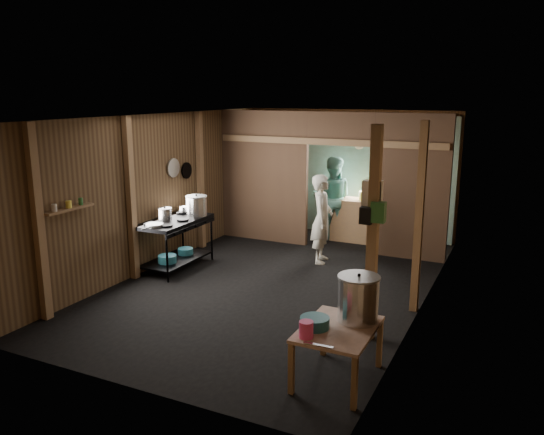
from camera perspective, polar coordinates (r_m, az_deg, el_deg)
The scene contains 42 objects.
floor at distance 8.69m, azimuth 0.57°, elevation -6.81°, with size 4.50×7.00×0.00m, color black.
ceiling at distance 8.18m, azimuth 0.62°, elevation 10.58°, with size 4.50×7.00×0.00m, color #45413E.
wall_back at distance 11.56m, azimuth 7.98°, elevation 4.72°, with size 4.50×0.00×2.60m, color brown.
wall_front at distance 5.48m, azimuth -15.17°, elevation -5.02°, with size 4.50×0.00×2.60m, color brown.
wall_left at distance 9.50m, azimuth -11.81°, elevation 2.75°, with size 0.00×7.00×2.60m, color brown.
wall_right at distance 7.69m, azimuth 15.97°, elevation 0.11°, with size 0.00×7.00×2.60m, color brown.
partition_left at distance 10.86m, azimuth -0.83°, elevation 4.30°, with size 1.85×0.10×2.60m, color brown.
partition_right at distance 9.93m, azimuth 14.35°, elevation 3.06°, with size 1.35×0.10×2.60m, color brown.
partition_header at distance 10.15m, azimuth 7.25°, elevation 9.27°, with size 1.30×0.10×0.60m, color brown.
turquoise_panel at distance 11.51m, azimuth 7.88°, elevation 4.43°, with size 4.40×0.06×2.50m, color #7AA5A4.
back_counter at distance 11.12m, azimuth 8.44°, elevation -0.22°, with size 1.20×0.50×0.85m, color olive.
wall_clock at distance 11.32m, azimuth 9.14°, elevation 7.56°, with size 0.20×0.20×0.03m, color beige.
post_left_a at distance 7.59m, azimuth -23.30°, elevation -0.62°, with size 0.10×0.12×2.60m, color olive.
post_left_b at distance 8.84m, azimuth -14.58°, elevation 1.85°, with size 0.10×0.12×2.60m, color olive.
post_left_c at distance 10.42m, azimuth -7.51°, elevation 3.82°, with size 0.10×0.12×2.60m, color olive.
post_right at distance 7.51m, azimuth 15.18°, elevation -0.14°, with size 0.10×0.12×2.60m, color olive.
post_free at distance 6.53m, azimuth 10.52°, elevation -1.85°, with size 0.12×0.12×2.60m, color olive.
cross_beam at distance 10.21m, azimuth 5.77°, elevation 7.92°, with size 4.40×0.12×0.12m, color olive.
pan_lid_big at distance 9.74m, azimuth -10.29°, elevation 5.16°, with size 0.34×0.34×0.03m, color gray.
pan_lid_small at distance 10.07m, azimuth -8.94°, elevation 4.89°, with size 0.30×0.30×0.03m, color black.
wall_shelf at distance 7.88m, azimuth -20.51°, elevation 0.83°, with size 0.14×0.80×0.03m, color olive.
jar_white at distance 7.70m, azimuth -21.88°, elevation 0.94°, with size 0.07×0.07×0.10m, color beige.
jar_yellow at distance 7.87m, azimuth -20.55°, elevation 1.30°, with size 0.08×0.08×0.10m, color #F8E44D.
jar_green at distance 8.02m, azimuth -19.43°, elevation 1.59°, with size 0.06×0.06×0.10m, color #2B682E.
bag_white at distance 6.51m, azimuth 10.46°, elevation 2.44°, with size 0.22×0.15×0.32m, color beige.
bag_green at distance 6.39m, azimuth 11.10°, elevation 0.55°, with size 0.16×0.12×0.24m, color #2B682E.
bag_black at distance 6.41m, azimuth 9.82°, elevation 0.20°, with size 0.14×0.10×0.20m, color black.
gas_range at distance 9.41m, azimuth -10.09°, elevation -2.74°, with size 0.74×1.44×0.85m, color black, non-canonical shape.
prep_table at distance 5.88m, azimuth 6.89°, elevation -14.00°, with size 0.72×0.99×0.59m, color tan, non-canonical shape.
stove_pot_large at distance 9.51m, azimuth -7.92°, elevation 1.18°, with size 0.37×0.37×0.37m, color silver, non-canonical shape.
stove_pot_med at distance 9.36m, azimuth -11.17°, elevation 0.36°, with size 0.24×0.24×0.21m, color silver, non-canonical shape.
stove_saucepan at distance 9.81m, azimuth -9.20°, elevation 0.84°, with size 0.18×0.18×0.11m, color silver.
frying_pan at distance 8.88m, azimuth -12.22°, elevation -0.79°, with size 0.28×0.50×0.07m, color gray, non-canonical shape.
blue_tub_front at distance 9.27m, azimuth -10.93°, elevation -4.28°, with size 0.31×0.31×0.13m, color #225F6A.
blue_tub_back at distance 9.69m, azimuth -9.07°, elevation -3.51°, with size 0.27×0.27×0.11m, color #225F6A.
stock_pot at distance 5.85m, azimuth 9.03°, elevation -8.48°, with size 0.45×0.45×0.52m, color silver, non-canonical shape.
wash_basin at distance 5.70m, azimuth 4.50°, elevation -10.92°, with size 0.31×0.31×0.11m, color #225F6A.
pink_bucket at distance 5.47m, azimuth 3.60°, elevation -11.65°, with size 0.14×0.14×0.17m, color #FA4289.
knife at distance 5.36m, azimuth 4.88°, elevation -13.17°, with size 0.30×0.04×0.01m, color silver.
yellow_tub at distance 10.94m, azimuth 9.96°, elevation 2.26°, with size 0.32×0.32×0.18m, color #F8E44D.
cook at distance 9.55m, azimuth 5.27°, elevation -0.14°, with size 0.57×0.37×1.56m, color beige.
worker_back at distance 11.10m, azimuth 6.32°, elevation 2.04°, with size 0.82×0.64×1.69m, color #539286.
Camera 1 is at (3.46, -7.41, 2.96)m, focal length 35.89 mm.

